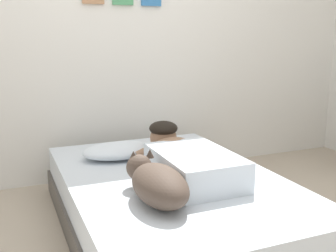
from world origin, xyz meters
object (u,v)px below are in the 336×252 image
(bed, at_px, (171,203))
(coffee_cup, at_px, (166,148))
(pillow, at_px, (119,151))
(cell_phone, at_px, (167,188))
(dog, at_px, (157,183))
(person_lying, at_px, (185,158))

(bed, relative_size, coffee_cup, 15.74)
(pillow, distance_m, cell_phone, 0.69)
(dog, height_order, coffee_cup, dog)
(bed, bearing_deg, dog, -124.17)
(person_lying, height_order, coffee_cup, person_lying)
(person_lying, height_order, cell_phone, person_lying)
(pillow, relative_size, dog, 0.90)
(bed, bearing_deg, cell_phone, -119.34)
(pillow, xyz_separation_m, cell_phone, (0.09, -0.69, -0.05))
(pillow, distance_m, dog, 0.83)
(dog, bearing_deg, cell_phone, 50.00)
(bed, height_order, pillow, pillow)
(bed, height_order, coffee_cup, coffee_cup)
(bed, xyz_separation_m, pillow, (-0.20, 0.49, 0.24))
(coffee_cup, height_order, cell_phone, coffee_cup)
(bed, xyz_separation_m, cell_phone, (-0.11, -0.19, 0.19))
(pillow, height_order, dog, dog)
(bed, xyz_separation_m, person_lying, (0.09, 0.00, 0.29))
(bed, bearing_deg, coffee_cup, 71.32)
(cell_phone, bearing_deg, coffee_cup, 68.11)
(pillow, bearing_deg, person_lying, -59.32)
(person_lying, height_order, dog, person_lying)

